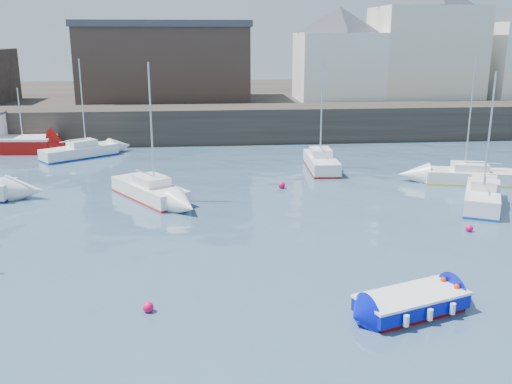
{
  "coord_description": "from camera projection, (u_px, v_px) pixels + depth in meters",
  "views": [
    {
      "loc": [
        -2.62,
        -15.3,
        9.05
      ],
      "look_at": [
        0.0,
        12.0,
        1.5
      ],
      "focal_mm": 40.0,
      "sensor_mm": 36.0,
      "label": 1
    }
  ],
  "objects": [
    {
      "name": "blue_dinghy",
      "position": [
        411.0,
        302.0,
        19.12
      ],
      "size": [
        4.14,
        2.83,
        0.73
      ],
      "color": "#970B07",
      "rests_on": "ground"
    },
    {
      "name": "buoy_mid",
      "position": [
        469.0,
        231.0,
        27.25
      ],
      "size": [
        0.36,
        0.36,
        0.36
      ],
      "primitive_type": "sphere",
      "color": "#F20950",
      "rests_on": "ground"
    },
    {
      "name": "buoy_near",
      "position": [
        148.0,
        312.0,
        19.33
      ],
      "size": [
        0.37,
        0.37,
        0.37
      ],
      "primitive_type": "sphere",
      "color": "#F20950",
      "rests_on": "ground"
    },
    {
      "name": "fishing_boat",
      "position": [
        2.0,
        140.0,
        45.61
      ],
      "size": [
        7.91,
        3.51,
        5.1
      ],
      "color": "#970B07",
      "rests_on": "ground"
    },
    {
      "name": "water",
      "position": [
        294.0,
        344.0,
        17.33
      ],
      "size": [
        220.0,
        220.0,
        0.0
      ],
      "primitive_type": "plane",
      "color": "#2D4760",
      "rests_on": "ground"
    },
    {
      "name": "buoy_far",
      "position": [
        282.0,
        188.0,
        34.97
      ],
      "size": [
        0.44,
        0.44,
        0.44
      ],
      "primitive_type": "sphere",
      "color": "#F20950",
      "rests_on": "ground"
    },
    {
      "name": "sailboat_f",
      "position": [
        321.0,
        162.0,
        39.79
      ],
      "size": [
        2.06,
        5.73,
        7.36
      ],
      "color": "white",
      "rests_on": "ground"
    },
    {
      "name": "quay_wall",
      "position": [
        231.0,
        124.0,
        50.52
      ],
      "size": [
        90.0,
        5.0,
        3.0
      ],
      "primitive_type": "cube",
      "color": "#28231E",
      "rests_on": "ground"
    },
    {
      "name": "sailboat_d",
      "position": [
        473.0,
        176.0,
        36.02
      ],
      "size": [
        6.37,
        3.33,
        7.76
      ],
      "color": "white",
      "rests_on": "ground"
    },
    {
      "name": "sailboat_h",
      "position": [
        80.0,
        151.0,
        43.59
      ],
      "size": [
        5.69,
        4.92,
        7.39
      ],
      "color": "white",
      "rests_on": "ground"
    },
    {
      "name": "bldg_east_d",
      "position": [
        338.0,
        53.0,
        56.22
      ],
      "size": [
        11.14,
        11.14,
        8.95
      ],
      "color": "white",
      "rests_on": "land_strip"
    },
    {
      "name": "sailboat_b",
      "position": [
        150.0,
        190.0,
        32.6
      ],
      "size": [
        4.87,
        6.03,
        7.68
      ],
      "color": "white",
      "rests_on": "ground"
    },
    {
      "name": "land_strip",
      "position": [
        223.0,
        102.0,
        67.82
      ],
      "size": [
        90.0,
        32.0,
        2.8
      ],
      "primitive_type": "cube",
      "color": "#28231E",
      "rests_on": "ground"
    },
    {
      "name": "sailboat_c",
      "position": [
        483.0,
        197.0,
        31.12
      ],
      "size": [
        4.07,
        5.68,
        7.22
      ],
      "color": "white",
      "rests_on": "ground"
    },
    {
      "name": "bldg_east_a",
      "position": [
        426.0,
        38.0,
        57.14
      ],
      "size": [
        13.36,
        13.36,
        11.8
      ],
      "color": "beige",
      "rests_on": "land_strip"
    },
    {
      "name": "warehouse",
      "position": [
        166.0,
        61.0,
        56.29
      ],
      "size": [
        16.4,
        10.4,
        7.6
      ],
      "color": "#3D2D26",
      "rests_on": "land_strip"
    }
  ]
}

